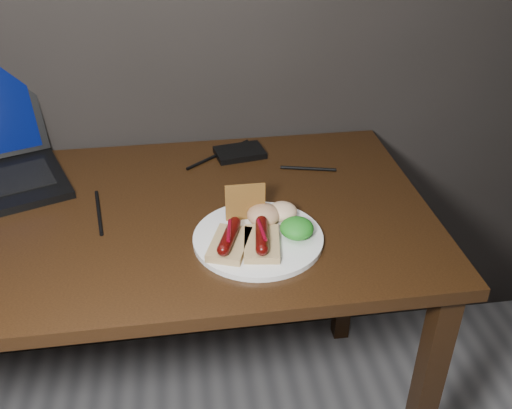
{
  "coord_description": "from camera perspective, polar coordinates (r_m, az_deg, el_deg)",
  "views": [
    {
      "loc": [
        0.15,
        0.3,
        1.45
      ],
      "look_at": [
        0.3,
        1.27,
        0.82
      ],
      "focal_mm": 40.0,
      "sensor_mm": 36.0,
      "label": 1
    }
  ],
  "objects": [
    {
      "name": "salad_greens",
      "position": [
        1.17,
        4.11,
        -2.37
      ],
      "size": [
        0.07,
        0.07,
        0.04
      ],
      "primitive_type": "ellipsoid",
      "color": "#176313",
      "rests_on": "plate"
    },
    {
      "name": "bread_sausage_left",
      "position": [
        1.14,
        -2.68,
        -3.62
      ],
      "size": [
        0.11,
        0.13,
        0.04
      ],
      "color": "tan",
      "rests_on": "plate"
    },
    {
      "name": "coleslaw_mound",
      "position": [
        1.22,
        2.65,
        -0.7
      ],
      "size": [
        0.06,
        0.06,
        0.04
      ],
      "primitive_type": "ellipsoid",
      "color": "silver",
      "rests_on": "plate"
    },
    {
      "name": "crispbread",
      "position": [
        1.21,
        -1.09,
        0.25
      ],
      "size": [
        0.08,
        0.01,
        0.08
      ],
      "primitive_type": "cube",
      "color": "#9F622B",
      "rests_on": "plate"
    },
    {
      "name": "salsa_mound",
      "position": [
        1.21,
        0.78,
        -1.03
      ],
      "size": [
        0.07,
        0.07,
        0.04
      ],
      "primitive_type": "ellipsoid",
      "color": "maroon",
      "rests_on": "plate"
    },
    {
      "name": "desk_cables",
      "position": [
        1.41,
        -11.43,
        2.28
      ],
      "size": [
        0.94,
        0.4,
        0.01
      ],
      "color": "black",
      "rests_on": "desk"
    },
    {
      "name": "desk",
      "position": [
        1.35,
        -13.29,
        -4.28
      ],
      "size": [
        1.4,
        0.7,
        0.75
      ],
      "color": "#341E0D",
      "rests_on": "ground"
    },
    {
      "name": "hard_drive",
      "position": [
        1.51,
        -1.64,
        5.22
      ],
      "size": [
        0.14,
        0.11,
        0.02
      ],
      "primitive_type": "cube",
      "rotation": [
        0.0,
        0.0,
        0.17
      ],
      "color": "black",
      "rests_on": "desk"
    },
    {
      "name": "plate",
      "position": [
        1.18,
        0.21,
        -3.4
      ],
      "size": [
        0.32,
        0.32,
        0.01
      ],
      "primitive_type": "cylinder",
      "rotation": [
        0.0,
        0.0,
        0.2
      ],
      "color": "white",
      "rests_on": "desk"
    },
    {
      "name": "bread_sausage_center",
      "position": [
        1.14,
        0.58,
        -3.55
      ],
      "size": [
        0.09,
        0.12,
        0.04
      ],
      "color": "tan",
      "rests_on": "plate"
    }
  ]
}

